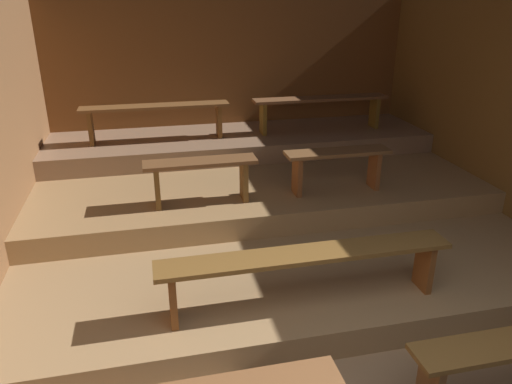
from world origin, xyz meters
The scene contains 10 objects.
ground centered at (0.00, 2.70, -0.04)m, with size 5.68×6.19×0.08m, color #957453.
wall_back centered at (0.00, 5.42, 1.23)m, with size 5.68×0.06×2.46m, color brown.
platform_lower centered at (0.00, 3.33, 0.12)m, with size 4.88×4.13×0.23m, color #9C7951.
platform_middle centered at (0.00, 4.06, 0.35)m, with size 4.88×2.66×0.23m, color #9D784C.
platform_upper centered at (0.00, 4.78, 0.59)m, with size 4.88×1.22×0.23m, color #8A694F.
bench_lower_center centered at (-0.13, 1.64, 0.60)m, with size 2.19×0.26×0.44m.
bench_middle_left centered at (-0.71, 3.19, 0.79)m, with size 1.10×0.26×0.44m.
bench_middle_right centered at (0.71, 3.19, 0.79)m, with size 1.10×0.26×0.44m.
bench_upper_left centered at (-1.07, 4.71, 1.05)m, with size 1.80×0.26×0.44m.
bench_upper_right centered at (1.07, 4.71, 1.05)m, with size 1.80×0.26×0.44m.
Camera 1 is at (-1.18, -1.28, 2.42)m, focal length 34.10 mm.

